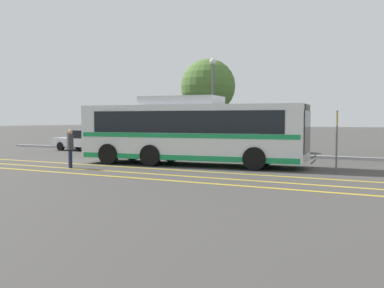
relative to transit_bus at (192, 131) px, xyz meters
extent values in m
plane|color=#423F3D|center=(-1.08, 0.12, -1.63)|extent=(220.00, 220.00, 0.00)
cube|color=gold|center=(0.02, -2.20, -1.63)|extent=(30.62, 0.20, 0.01)
cube|color=gold|center=(0.02, -3.85, -1.63)|extent=(30.62, 0.20, 0.01)
cube|color=gold|center=(0.02, -5.18, -1.63)|extent=(30.62, 0.20, 0.01)
cube|color=#99999E|center=(0.02, 6.52, -1.56)|extent=(38.62, 0.36, 0.15)
cube|color=silver|center=(0.02, 0.00, -0.06)|extent=(10.86, 3.87, 2.52)
cube|color=black|center=(0.02, 0.00, 0.42)|extent=(9.39, 3.72, 0.99)
cube|color=#198C4C|center=(0.02, 0.00, -0.19)|extent=(10.65, 3.88, 0.20)
cube|color=#198C4C|center=(0.02, 0.00, -1.19)|extent=(10.65, 3.87, 0.24)
cube|color=black|center=(5.31, 0.68, 0.00)|extent=(0.32, 2.23, 1.83)
cube|color=black|center=(5.31, 0.68, 1.05)|extent=(0.26, 1.77, 0.24)
cube|color=silver|center=(-0.51, -0.06, 1.41)|extent=(3.95, 2.49, 0.42)
cube|color=black|center=(5.58, 0.71, -1.08)|extent=(0.28, 1.90, 0.04)
cube|color=black|center=(5.58, 0.71, -1.28)|extent=(0.28, 1.90, 0.04)
cylinder|color=black|center=(3.13, 1.63, -1.13)|extent=(1.03, 0.40, 1.00)
cylinder|color=black|center=(3.44, -0.79, -1.13)|extent=(1.03, 0.40, 1.00)
cylinder|color=black|center=(-1.72, 1.01, -1.13)|extent=(1.03, 0.40, 1.00)
cylinder|color=black|center=(-1.41, -1.41, -1.13)|extent=(1.03, 0.40, 1.00)
cylinder|color=black|center=(-3.93, 0.73, -1.13)|extent=(1.03, 0.40, 1.00)
cylinder|color=black|center=(-3.62, -1.69, -1.13)|extent=(1.03, 0.40, 1.00)
cube|color=silver|center=(-11.07, 5.05, -1.05)|extent=(4.71, 2.04, 0.57)
cube|color=black|center=(-10.95, 5.04, -0.49)|extent=(2.03, 1.65, 0.55)
cylinder|color=black|center=(-12.55, 4.33, -1.33)|extent=(0.61, 0.24, 0.60)
cylinder|color=black|center=(-12.44, 5.97, -1.33)|extent=(0.61, 0.24, 0.60)
cylinder|color=black|center=(-9.70, 4.13, -1.33)|extent=(0.61, 0.24, 0.60)
cylinder|color=black|center=(-9.59, 5.77, -1.33)|extent=(0.61, 0.24, 0.60)
cube|color=#4C3823|center=(-5.00, 4.91, -0.97)|extent=(4.56, 2.01, 0.73)
cube|color=black|center=(-4.89, 4.91, -0.31)|extent=(1.94, 1.71, 0.59)
cylinder|color=black|center=(-6.43, 4.05, -1.33)|extent=(0.61, 0.22, 0.60)
cylinder|color=black|center=(-6.38, 5.84, -1.33)|extent=(0.61, 0.22, 0.60)
cylinder|color=black|center=(-3.63, 3.98, -1.33)|extent=(0.61, 0.22, 0.60)
cylinder|color=black|center=(-3.58, 5.77, -1.33)|extent=(0.61, 0.22, 0.60)
cube|color=#335B33|center=(0.71, 5.18, -1.06)|extent=(4.35, 1.87, 0.56)
cube|color=black|center=(0.61, 5.18, -0.52)|extent=(1.83, 1.64, 0.51)
cylinder|color=black|center=(2.06, 6.07, -1.33)|extent=(0.60, 0.20, 0.60)
cylinder|color=black|center=(2.06, 4.30, -1.33)|extent=(0.60, 0.20, 0.60)
cylinder|color=black|center=(-0.63, 6.07, -1.33)|extent=(0.60, 0.20, 0.60)
cylinder|color=black|center=(-0.63, 4.30, -1.33)|extent=(0.60, 0.20, 0.60)
cylinder|color=#191E38|center=(-4.20, -3.70, -1.22)|extent=(0.14, 0.14, 0.83)
cylinder|color=#191E38|center=(-4.06, -3.80, -1.22)|extent=(0.14, 0.14, 0.83)
cube|color=#333338|center=(-4.13, -3.75, -0.47)|extent=(0.47, 0.43, 0.66)
sphere|color=tan|center=(-4.13, -3.75, -0.03)|extent=(0.23, 0.23, 0.23)
cylinder|color=#59595E|center=(6.70, -0.22, -0.37)|extent=(0.07, 0.07, 2.53)
cube|color=yellow|center=(6.70, -0.22, 0.56)|extent=(0.08, 0.40, 0.56)
cylinder|color=#59595E|center=(-2.41, 7.49, 1.20)|extent=(0.14, 0.14, 5.66)
sphere|color=silver|center=(-2.41, 7.49, 4.25)|extent=(0.44, 0.44, 0.44)
cylinder|color=#513823|center=(-3.85, 9.75, -0.11)|extent=(0.28, 0.28, 3.05)
sphere|color=#4C7033|center=(-3.85, 9.75, 2.86)|extent=(3.84, 3.84, 3.84)
camera|label=1|loc=(9.95, -18.81, 0.55)|focal=42.00mm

